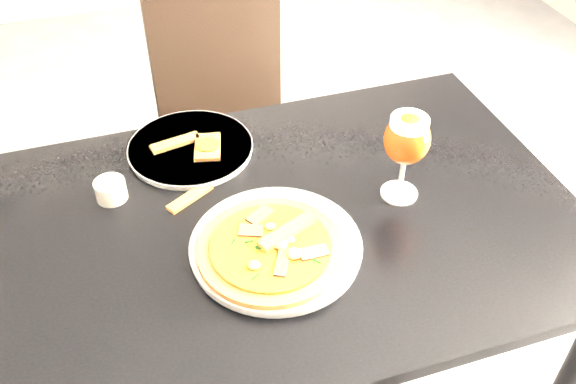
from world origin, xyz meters
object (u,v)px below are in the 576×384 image
object	(u,v)px
chair_far	(231,131)
beer_glass	(407,140)
dining_table	(285,249)
pizza	(271,248)

from	to	relation	value
chair_far	beer_glass	world-z (taller)	beer_glass
beer_glass	dining_table	bearing A→B (deg)	179.30
dining_table	beer_glass	size ratio (longest dim) A/B	6.10
pizza	beer_glass	world-z (taller)	beer_glass
dining_table	pizza	xyz separation A→B (m)	(-0.06, -0.10, 0.12)
chair_far	pizza	size ratio (longest dim) A/B	3.24
pizza	beer_glass	distance (m)	0.34
pizza	beer_glass	xyz separation A→B (m)	(0.31, 0.09, 0.11)
dining_table	pizza	bearing A→B (deg)	-121.12
chair_far	beer_glass	size ratio (longest dim) A/B	4.55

